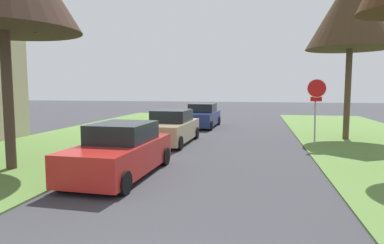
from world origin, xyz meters
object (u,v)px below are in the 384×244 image
object	(u,v)px
parked_sedan_red	(121,152)
stop_sign_far	(316,98)
street_tree_right_mid_b	(351,10)
parked_sedan_navy	(202,116)
parked_sedan_tan	(171,128)

from	to	relation	value
parked_sedan_red	stop_sign_far	bearing A→B (deg)	43.62
street_tree_right_mid_b	stop_sign_far	bearing A→B (deg)	-126.07
street_tree_right_mid_b	parked_sedan_navy	bearing A→B (deg)	153.35
parked_sedan_red	parked_sedan_tan	bearing A→B (deg)	90.45
stop_sign_far	parked_sedan_red	size ratio (longest dim) A/B	0.66
parked_sedan_red	parked_sedan_tan	distance (m)	6.08
stop_sign_far	street_tree_right_mid_b	size ratio (longest dim) A/B	0.36
stop_sign_far	street_tree_right_mid_b	bearing A→B (deg)	53.93
parked_sedan_navy	street_tree_right_mid_b	bearing A→B (deg)	-26.65
stop_sign_far	parked_sedan_tan	distance (m)	6.70
street_tree_right_mid_b	parked_sedan_tan	xyz separation A→B (m)	(-8.44, -2.71, -5.68)
stop_sign_far	street_tree_right_mid_b	xyz separation A→B (m)	(1.91, 2.62, 4.22)
street_tree_right_mid_b	parked_sedan_red	xyz separation A→B (m)	(-8.39, -8.80, -5.68)
stop_sign_far	parked_sedan_red	bearing A→B (deg)	-136.38
stop_sign_far	parked_sedan_navy	distance (m)	9.20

